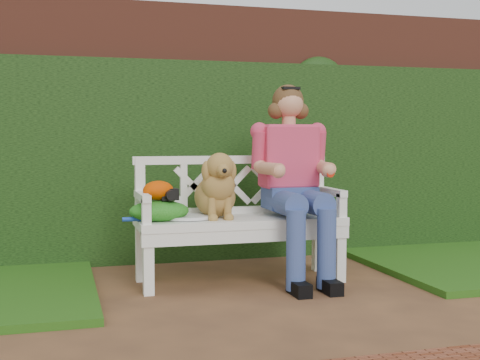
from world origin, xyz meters
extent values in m
plane|color=#4A2F1F|center=(0.00, 0.00, 0.00)|extent=(60.00, 60.00, 0.00)
cube|color=brown|center=(0.00, 1.90, 1.10)|extent=(10.00, 0.30, 2.20)
cube|color=#2D581B|center=(0.00, 1.68, 0.85)|extent=(10.00, 0.18, 1.70)
cube|color=black|center=(-0.59, 0.73, 0.66)|extent=(0.13, 0.11, 0.08)
ellipsoid|color=#C23B00|center=(-0.66, 0.74, 0.69)|extent=(0.25, 0.22, 0.14)
camera|label=1|loc=(-1.33, -3.70, 1.07)|focal=48.00mm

